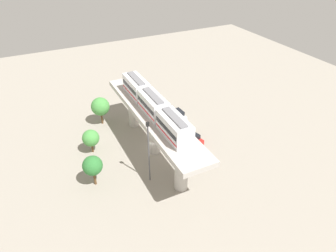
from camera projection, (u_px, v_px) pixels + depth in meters
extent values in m
plane|color=gray|center=(154.00, 152.00, 51.83)|extent=(120.00, 120.00, 0.00)
cylinder|color=#B7B2AA|center=(133.00, 109.00, 57.00)|extent=(1.90, 1.90, 6.82)
cylinder|color=#B7B2AA|center=(154.00, 135.00, 49.97)|extent=(1.90, 1.90, 6.82)
cylinder|color=#B7B2AA|center=(181.00, 169.00, 42.94)|extent=(1.90, 1.90, 6.82)
cube|color=#B7B2AA|center=(153.00, 115.00, 47.88)|extent=(5.20, 28.85, 0.80)
cube|color=silver|center=(137.00, 87.00, 51.94)|extent=(2.60, 6.60, 3.00)
cube|color=black|center=(136.00, 86.00, 51.80)|extent=(2.64, 6.07, 0.70)
cube|color=red|center=(137.00, 91.00, 52.35)|extent=(2.64, 6.34, 0.24)
cube|color=slate|center=(136.00, 78.00, 51.06)|extent=(1.10, 5.61, 0.24)
cube|color=silver|center=(153.00, 105.00, 46.73)|extent=(2.60, 6.60, 3.00)
cube|color=black|center=(153.00, 104.00, 46.60)|extent=(2.64, 6.07, 0.70)
cube|color=red|center=(153.00, 109.00, 47.14)|extent=(2.64, 6.34, 0.24)
cube|color=slate|center=(153.00, 96.00, 45.85)|extent=(1.10, 5.61, 0.24)
cube|color=silver|center=(174.00, 127.00, 41.52)|extent=(2.60, 6.60, 3.00)
cube|color=black|center=(174.00, 126.00, 41.39)|extent=(2.64, 6.07, 0.70)
cube|color=red|center=(174.00, 132.00, 41.93)|extent=(2.64, 6.34, 0.24)
cube|color=slate|center=(174.00, 117.00, 40.64)|extent=(1.10, 5.61, 0.24)
cube|color=red|center=(192.00, 139.00, 53.98)|extent=(2.75, 4.51, 1.00)
cube|color=black|center=(193.00, 136.00, 53.38)|extent=(2.14, 2.63, 0.76)
cube|color=white|center=(178.00, 116.00, 60.67)|extent=(2.05, 4.30, 1.00)
cube|color=black|center=(178.00, 112.00, 60.07)|extent=(1.78, 2.40, 0.76)
cylinder|color=brown|center=(102.00, 117.00, 58.57)|extent=(0.36, 0.36, 2.78)
sphere|color=#479342|center=(100.00, 107.00, 57.29)|extent=(3.45, 3.45, 3.45)
cylinder|color=brown|center=(92.00, 147.00, 51.30)|extent=(0.36, 0.36, 2.06)
sphere|color=#479342|center=(91.00, 138.00, 50.31)|extent=(2.82, 2.82, 2.82)
cylinder|color=brown|center=(95.00, 177.00, 44.65)|extent=(0.36, 0.36, 2.72)
sphere|color=#2D7233|center=(93.00, 166.00, 43.47)|extent=(2.90, 2.90, 2.90)
cylinder|color=#4C4C51|center=(149.00, 155.00, 43.51)|extent=(0.20, 0.20, 9.62)
cube|color=black|center=(148.00, 124.00, 40.72)|extent=(0.44, 0.28, 0.60)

